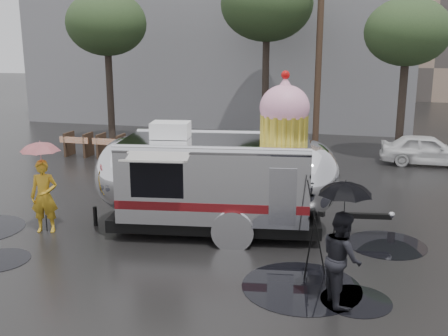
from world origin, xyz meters
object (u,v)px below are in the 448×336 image
(tripod, at_px, (320,240))
(person_left, at_px, (44,196))
(person_right, at_px, (342,258))
(airstream_trailer, at_px, (220,176))

(tripod, bearing_deg, person_left, -166.33)
(person_right, bearing_deg, person_left, 53.70)
(person_right, relative_size, tripod, 1.20)
(person_right, bearing_deg, tripod, 6.12)
(airstream_trailer, height_order, person_left, airstream_trailer)
(person_left, bearing_deg, tripod, -23.79)
(tripod, bearing_deg, airstream_trailer, 162.34)
(person_left, bearing_deg, airstream_trailer, 0.47)
(airstream_trailer, xyz_separation_m, person_left, (-4.28, -1.20, -0.52))
(airstream_trailer, xyz_separation_m, person_right, (3.15, -3.11, -0.57))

